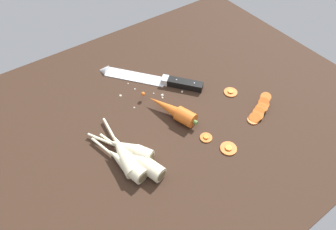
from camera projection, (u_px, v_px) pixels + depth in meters
The scene contains 12 objects.
ground_plane at pixel (164, 119), 86.69cm from camera, with size 120.00×90.00×4.00cm, color #332116.
chefs_knife at pixel (148, 78), 94.35cm from camera, with size 24.44×29.12×4.18cm.
whole_carrot at pixel (173, 110), 83.43cm from camera, with size 8.80×18.76×4.20cm.
parsnip_front at pixel (130, 149), 74.81cm from camera, with size 11.43×17.67×4.00cm.
parsnip_mid_left at pixel (140, 161), 72.59cm from camera, with size 8.28×20.69×4.00cm.
parsnip_mid_right at pixel (123, 153), 74.00cm from camera, with size 5.28×20.57×4.00cm.
parsnip_back at pixel (125, 163), 72.11cm from camera, with size 6.91×18.49×4.00cm.
carrot_slice_stack at pixel (260, 109), 84.62cm from camera, with size 10.75×6.10×3.85cm.
carrot_slice_stray_near at pixel (231, 92), 90.66cm from camera, with size 4.09×4.09×0.70cm.
carrot_slice_stray_mid at pixel (206, 137), 79.30cm from camera, with size 3.30×3.30×0.70cm.
carrot_slice_stray_far at pixel (229, 148), 77.01cm from camera, with size 4.36×4.36×0.70cm.
mince_crumbs at pixel (148, 89), 91.34cm from camera, with size 17.13×13.33×0.90cm.
Camera 1 is at (-31.38, -46.42, 64.16)cm, focal length 31.69 mm.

